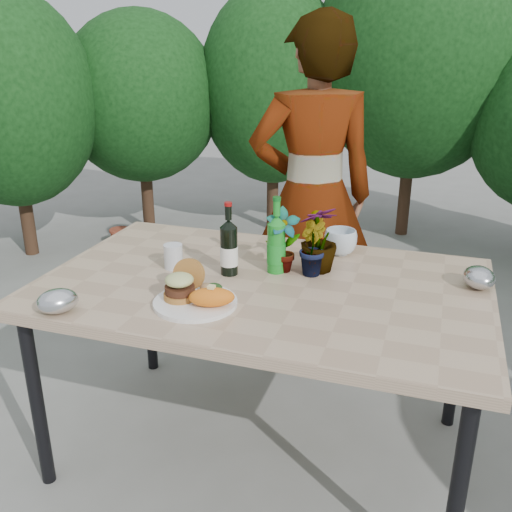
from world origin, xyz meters
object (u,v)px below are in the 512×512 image
(dinner_plate, at_px, (195,303))
(person, at_px, (312,198))
(wine_bottle, at_px, (229,248))
(patio_table, at_px, (263,296))

(dinner_plate, distance_m, person, 1.09)
(wine_bottle, bearing_deg, dinner_plate, -74.24)
(patio_table, distance_m, wine_bottle, 0.22)
(dinner_plate, distance_m, wine_bottle, 0.30)
(patio_table, bearing_deg, dinner_plate, -122.01)
(patio_table, height_order, person, person)
(patio_table, relative_size, dinner_plate, 5.71)
(wine_bottle, relative_size, person, 0.16)
(patio_table, bearing_deg, wine_bottle, 166.99)
(wine_bottle, height_order, person, person)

